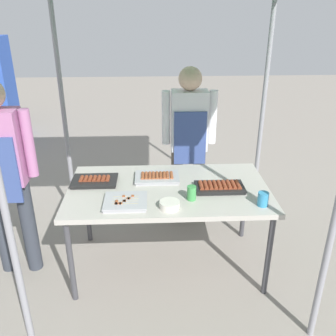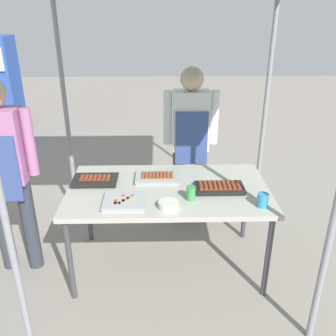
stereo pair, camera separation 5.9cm
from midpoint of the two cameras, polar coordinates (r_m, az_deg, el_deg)
ground_plane at (r=3.35m, az=0.54°, el=-14.53°), size 18.00×18.00×0.00m
stall_table at (r=2.97m, az=0.60°, el=-3.97°), size 1.60×0.90×0.75m
tray_grilled_sausages at (r=2.93m, az=8.56°, el=-2.99°), size 0.38×0.22×0.05m
tray_meat_skewers at (r=2.73m, az=-6.12°, el=-5.16°), size 0.32×0.28×0.04m
tray_pork_links at (r=3.07m, az=-1.12°, el=-1.42°), size 0.36×0.25×0.05m
tray_spring_rolls at (r=3.07m, az=-10.69°, el=-1.84°), size 0.37×0.24×0.05m
condiment_bowl at (r=2.65m, az=0.72°, el=-5.72°), size 0.15×0.15×0.05m
drink_cup_near_edge at (r=2.75m, az=15.04°, el=-4.84°), size 0.08×0.08×0.10m
drink_cup_by_wok at (r=2.75m, az=4.18°, el=-3.93°), size 0.07×0.07×0.11m
vendor_woman at (r=3.54m, az=4.00°, el=5.04°), size 0.52×0.23×1.58m
customer_nearby at (r=3.08m, az=-23.56°, el=0.50°), size 0.52×0.23×1.63m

